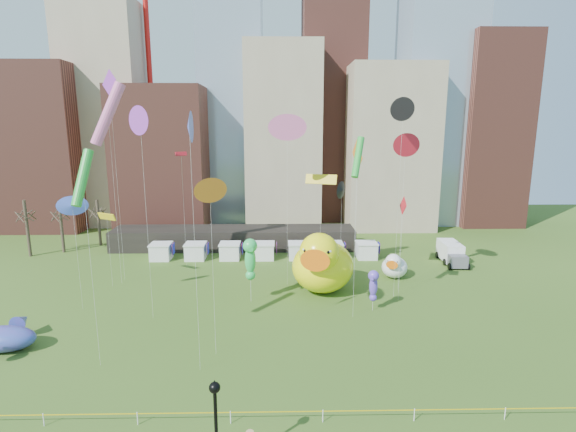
{
  "coord_description": "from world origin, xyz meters",
  "views": [
    {
      "loc": [
        3.22,
        -24.91,
        18.88
      ],
      "look_at": [
        3.91,
        8.61,
        12.0
      ],
      "focal_mm": 27.0,
      "sensor_mm": 36.0,
      "label": 1
    }
  ],
  "objects_px": {
    "small_duck": "(394,266)",
    "box_truck": "(451,253)",
    "seahorse_green": "(250,256)",
    "whale_inflatable": "(4,337)",
    "lamppost": "(216,419)",
    "big_duck": "(322,263)",
    "seahorse_purple": "(374,283)"
  },
  "relations": [
    {
      "from": "seahorse_purple",
      "to": "lamppost",
      "type": "height_order",
      "value": "lamppost"
    },
    {
      "from": "seahorse_green",
      "to": "lamppost",
      "type": "bearing_deg",
      "value": -98.11
    },
    {
      "from": "big_duck",
      "to": "whale_inflatable",
      "type": "bearing_deg",
      "value": -140.65
    },
    {
      "from": "small_duck",
      "to": "seahorse_purple",
      "type": "distance_m",
      "value": 11.26
    },
    {
      "from": "big_duck",
      "to": "small_duck",
      "type": "distance_m",
      "value": 10.89
    },
    {
      "from": "big_duck",
      "to": "lamppost",
      "type": "bearing_deg",
      "value": -91.72
    },
    {
      "from": "box_truck",
      "to": "seahorse_green",
      "type": "bearing_deg",
      "value": -150.64
    },
    {
      "from": "seahorse_purple",
      "to": "seahorse_green",
      "type": "bearing_deg",
      "value": -167.36
    },
    {
      "from": "lamppost",
      "to": "whale_inflatable",
      "type": "bearing_deg",
      "value": 144.69
    },
    {
      "from": "whale_inflatable",
      "to": "box_truck",
      "type": "xyz_separation_m",
      "value": [
        48.18,
        23.54,
        0.34
      ]
    },
    {
      "from": "lamppost",
      "to": "seahorse_green",
      "type": "bearing_deg",
      "value": 89.33
    },
    {
      "from": "seahorse_purple",
      "to": "lamppost",
      "type": "distance_m",
      "value": 25.42
    },
    {
      "from": "seahorse_purple",
      "to": "box_truck",
      "type": "relative_size",
      "value": 0.66
    },
    {
      "from": "lamppost",
      "to": "big_duck",
      "type": "bearing_deg",
      "value": 72.9
    },
    {
      "from": "whale_inflatable",
      "to": "box_truck",
      "type": "distance_m",
      "value": 53.62
    },
    {
      "from": "seahorse_green",
      "to": "box_truck",
      "type": "relative_size",
      "value": 1.07
    },
    {
      "from": "small_duck",
      "to": "box_truck",
      "type": "relative_size",
      "value": 0.72
    },
    {
      "from": "seahorse_green",
      "to": "whale_inflatable",
      "type": "height_order",
      "value": "seahorse_green"
    },
    {
      "from": "big_duck",
      "to": "seahorse_green",
      "type": "height_order",
      "value": "big_duck"
    },
    {
      "from": "seahorse_green",
      "to": "whale_inflatable",
      "type": "xyz_separation_m",
      "value": [
        -20.64,
        -9.9,
        -4.18
      ]
    },
    {
      "from": "big_duck",
      "to": "seahorse_purple",
      "type": "bearing_deg",
      "value": -33.1
    },
    {
      "from": "lamppost",
      "to": "box_truck",
      "type": "distance_m",
      "value": 47.11
    },
    {
      "from": "seahorse_purple",
      "to": "big_duck",
      "type": "bearing_deg",
      "value": 155.53
    },
    {
      "from": "lamppost",
      "to": "box_truck",
      "type": "height_order",
      "value": "lamppost"
    },
    {
      "from": "seahorse_green",
      "to": "seahorse_purple",
      "type": "xyz_separation_m",
      "value": [
        12.92,
        -2.6,
        -2.24
      ]
    },
    {
      "from": "small_duck",
      "to": "lamppost",
      "type": "distance_m",
      "value": 36.59
    },
    {
      "from": "small_duck",
      "to": "lamppost",
      "type": "xyz_separation_m",
      "value": [
        -18.06,
        -31.76,
        2.03
      ]
    },
    {
      "from": "box_truck",
      "to": "whale_inflatable",
      "type": "bearing_deg",
      "value": -150.95
    },
    {
      "from": "big_duck",
      "to": "whale_inflatable",
      "type": "xyz_separation_m",
      "value": [
        -28.72,
        -12.77,
        -2.35
      ]
    },
    {
      "from": "lamppost",
      "to": "box_truck",
      "type": "relative_size",
      "value": 0.87
    },
    {
      "from": "big_duck",
      "to": "lamppost",
      "type": "xyz_separation_m",
      "value": [
        -8.36,
        -27.18,
        0.13
      ]
    },
    {
      "from": "small_duck",
      "to": "seahorse_purple",
      "type": "xyz_separation_m",
      "value": [
        -4.85,
        -10.05,
        1.49
      ]
    }
  ]
}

